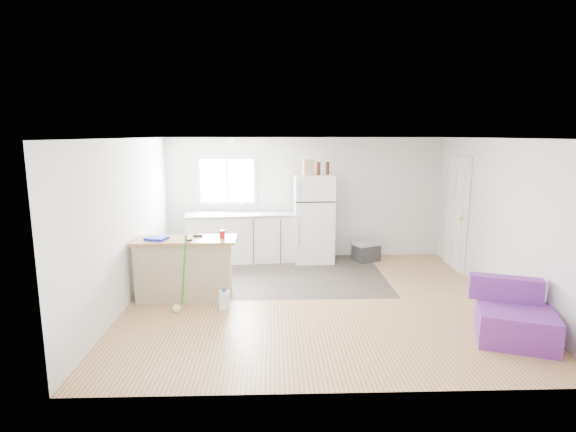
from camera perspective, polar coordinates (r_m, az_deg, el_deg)
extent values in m
cube|color=brown|center=(6.91, 3.54, -10.55)|extent=(5.50, 5.00, 0.01)
cube|color=white|center=(6.46, 3.77, 9.82)|extent=(5.50, 5.00, 0.01)
cube|color=silver|center=(9.03, 2.15, 2.32)|extent=(5.50, 0.01, 2.40)
cube|color=silver|center=(4.17, 6.94, -7.24)|extent=(5.50, 0.01, 2.40)
cube|color=silver|center=(6.88, -19.79, -0.79)|extent=(0.01, 5.00, 2.40)
cube|color=silver|center=(7.37, 25.47, -0.49)|extent=(0.01, 5.00, 2.40)
cube|color=#352D27|center=(8.06, -2.48, -7.41)|extent=(4.05, 2.50, 0.00)
cube|color=white|center=(9.01, -7.75, 4.46)|extent=(1.18, 0.04, 0.98)
cube|color=white|center=(8.99, -7.76, 4.44)|extent=(1.05, 0.01, 0.85)
cube|color=white|center=(8.98, -7.76, 4.44)|extent=(0.03, 0.02, 0.85)
cube|color=white|center=(8.77, 20.62, 0.20)|extent=(0.05, 0.82, 2.03)
cube|color=white|center=(8.77, 20.68, 0.23)|extent=(0.03, 0.92, 2.10)
sphere|color=gold|center=(8.46, 21.15, -0.28)|extent=(0.07, 0.07, 0.07)
cylinder|color=white|center=(7.65, -6.24, 9.55)|extent=(0.30, 0.30, 0.07)
cube|color=white|center=(8.85, -6.00, -2.81)|extent=(2.11, 0.81, 0.91)
cube|color=gray|center=(8.75, -6.05, 0.21)|extent=(2.18, 0.86, 0.04)
cube|color=silver|center=(8.72, -6.07, 0.17)|extent=(0.61, 0.48, 0.06)
cube|color=tan|center=(6.99, -13.00, -6.68)|extent=(1.38, 0.52, 0.89)
cube|color=#A77847|center=(6.87, -12.94, -2.98)|extent=(1.52, 0.61, 0.04)
cube|color=white|center=(8.74, 3.25, -0.30)|extent=(0.77, 0.72, 1.69)
cube|color=black|center=(8.33, 3.49, 1.77)|extent=(0.75, 0.03, 0.02)
cube|color=silver|center=(8.27, 1.45, 3.26)|extent=(0.03, 0.02, 0.30)
cube|color=silver|center=(8.40, 1.42, -1.79)|extent=(0.03, 0.02, 0.59)
cube|color=#2D2D2F|center=(8.99, 9.89, -4.63)|extent=(0.57, 0.49, 0.32)
cube|color=#99999C|center=(8.94, 9.93, -3.43)|extent=(0.60, 0.52, 0.06)
cube|color=purple|center=(6.18, 26.94, -12.21)|extent=(1.08, 1.05, 0.40)
cube|color=purple|center=(6.31, 25.89, -8.27)|extent=(0.87, 0.49, 0.30)
cube|color=white|center=(6.54, -8.08, -10.55)|extent=(0.15, 0.11, 0.27)
cylinder|color=#194AB0|center=(6.49, -8.12, -9.24)|extent=(0.05, 0.05, 0.05)
cylinder|color=green|center=(6.50, -13.07, -6.77)|extent=(0.19, 0.26, 1.08)
sphere|color=beige|center=(6.60, -13.99, -11.34)|extent=(0.12, 0.12, 0.12)
cylinder|color=red|center=(6.78, -8.34, -2.30)|extent=(0.09, 0.09, 0.12)
cube|color=#141BBD|center=(6.90, -16.35, -2.76)|extent=(0.35, 0.30, 0.04)
cube|color=black|center=(6.95, -11.37, -2.47)|extent=(0.14, 0.06, 0.03)
cube|color=black|center=(6.69, -12.52, -3.02)|extent=(0.11, 0.07, 0.03)
cube|color=tan|center=(8.52, 2.57, 6.19)|extent=(0.22, 0.15, 0.30)
cylinder|color=#3B190A|center=(8.56, 3.91, 6.03)|extent=(0.09, 0.09, 0.25)
cylinder|color=#3B190A|center=(8.66, 5.05, 6.06)|extent=(0.09, 0.09, 0.25)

